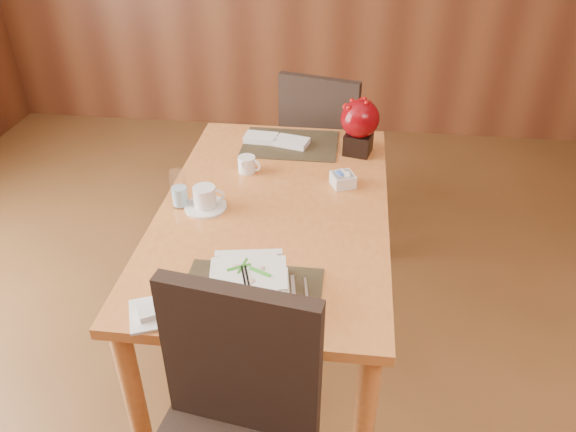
# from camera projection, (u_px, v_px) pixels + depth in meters

# --- Properties ---
(dining_table) EXTENTS (0.90, 1.50, 0.75)m
(dining_table) POSITION_uv_depth(u_px,v_px,m) (275.00, 225.00, 2.29)
(dining_table) COLOR #CB7638
(dining_table) RESTS_ON ground
(placemat_near) EXTENTS (0.45, 0.33, 0.01)m
(placemat_near) POSITION_uv_depth(u_px,v_px,m) (250.00, 297.00, 1.78)
(placemat_near) COLOR black
(placemat_near) RESTS_ON dining_table
(placemat_far) EXTENTS (0.45, 0.33, 0.01)m
(placemat_far) POSITION_uv_depth(u_px,v_px,m) (290.00, 144.00, 2.69)
(placemat_far) COLOR black
(placemat_far) RESTS_ON dining_table
(soup_setting) EXTENTS (0.29, 0.29, 0.10)m
(soup_setting) POSITION_uv_depth(u_px,v_px,m) (249.00, 286.00, 1.75)
(soup_setting) COLOR silver
(soup_setting) RESTS_ON dining_table
(coffee_cup) EXTENTS (0.17, 0.17, 0.09)m
(coffee_cup) POSITION_uv_depth(u_px,v_px,m) (205.00, 199.00, 2.20)
(coffee_cup) COLOR silver
(coffee_cup) RESTS_ON dining_table
(water_glass) EXTENTS (0.09, 0.09, 0.15)m
(water_glass) POSITION_uv_depth(u_px,v_px,m) (179.00, 189.00, 2.20)
(water_glass) COLOR silver
(water_glass) RESTS_ON dining_table
(creamer_jug) EXTENTS (0.13, 0.13, 0.07)m
(creamer_jug) POSITION_uv_depth(u_px,v_px,m) (247.00, 164.00, 2.45)
(creamer_jug) COLOR silver
(creamer_jug) RESTS_ON dining_table
(sugar_caddy) EXTENTS (0.12, 0.12, 0.05)m
(sugar_caddy) POSITION_uv_depth(u_px,v_px,m) (343.00, 180.00, 2.36)
(sugar_caddy) COLOR silver
(sugar_caddy) RESTS_ON dining_table
(berry_decor) EXTENTS (0.18, 0.18, 0.26)m
(berry_decor) POSITION_uv_depth(u_px,v_px,m) (360.00, 124.00, 2.54)
(berry_decor) COLOR black
(berry_decor) RESTS_ON dining_table
(napkins_far) EXTENTS (0.33, 0.17, 0.03)m
(napkins_far) POSITION_uv_depth(u_px,v_px,m) (278.00, 140.00, 2.69)
(napkins_far) COLOR silver
(napkins_far) RESTS_ON dining_table
(bread_plate) EXTENTS (0.20, 0.20, 0.01)m
(bread_plate) POSITION_uv_depth(u_px,v_px,m) (155.00, 313.00, 1.72)
(bread_plate) COLOR silver
(bread_plate) RESTS_ON dining_table
(far_chair) EXTENTS (0.55, 0.55, 0.97)m
(far_chair) POSITION_uv_depth(u_px,v_px,m) (324.00, 144.00, 3.16)
(far_chair) COLOR black
(far_chair) RESTS_ON ground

